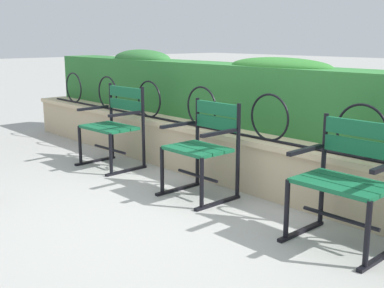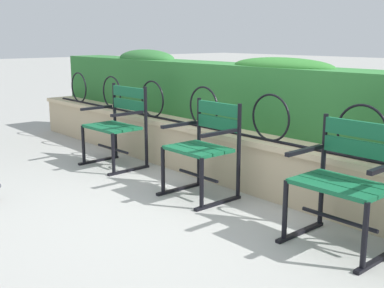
# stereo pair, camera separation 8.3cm
# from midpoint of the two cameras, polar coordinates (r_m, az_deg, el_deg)

# --- Properties ---
(ground_plane) EXTENTS (60.00, 60.00, 0.00)m
(ground_plane) POSITION_cam_midpoint_polar(r_m,az_deg,el_deg) (3.95, -1.29, -8.16)
(ground_plane) COLOR #9E9E99
(stone_wall) EXTENTS (8.07, 0.41, 0.50)m
(stone_wall) POSITION_cam_midpoint_polar(r_m,az_deg,el_deg) (4.53, 8.22, -2.22)
(stone_wall) COLOR tan
(stone_wall) RESTS_ON ground
(iron_arch_fence) EXTENTS (7.52, 0.02, 0.42)m
(iron_arch_fence) POSITION_cam_midpoint_polar(r_m,az_deg,el_deg) (4.52, 5.84, 3.39)
(iron_arch_fence) COLOR black
(iron_arch_fence) RESTS_ON stone_wall
(hedge_row) EXTENTS (7.91, 0.52, 0.74)m
(hedge_row) POSITION_cam_midpoint_polar(r_m,az_deg,el_deg) (4.78, 11.41, 5.59)
(hedge_row) COLOR #2D7033
(hedge_row) RESTS_ON stone_wall
(park_chair_left) EXTENTS (0.65, 0.55, 0.88)m
(park_chair_left) POSITION_cam_midpoint_polar(r_m,az_deg,el_deg) (5.36, -8.30, 2.41)
(park_chair_left) COLOR #145B38
(park_chair_left) RESTS_ON ground
(park_chair_centre) EXTENTS (0.56, 0.52, 0.84)m
(park_chair_centre) POSITION_cam_midpoint_polar(r_m,az_deg,el_deg) (4.27, 2.05, -0.22)
(park_chair_centre) COLOR #145B38
(park_chair_centre) RESTS_ON ground
(park_chair_right) EXTENTS (0.64, 0.52, 0.85)m
(park_chair_right) POSITION_cam_midpoint_polar(r_m,az_deg,el_deg) (3.42, 18.48, -3.93)
(park_chair_right) COLOR #145B38
(park_chair_right) RESTS_ON ground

